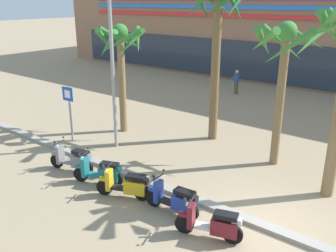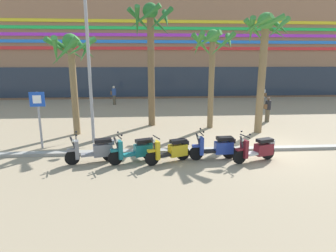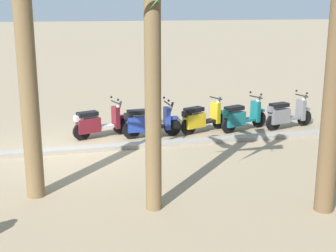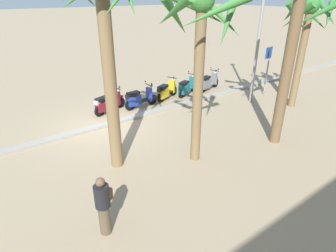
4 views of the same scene
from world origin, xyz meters
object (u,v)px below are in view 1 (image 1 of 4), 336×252
palm_tree_mid_walkway (121,51)px  palm_tree_far_corner (284,57)px  palm_tree_near_sign (217,26)px  street_lamp (111,42)px  scooter_teal_lead_nearest (102,172)px  scooter_grey_mid_rear (74,160)px  scooter_maroon_gap_after_mid (214,224)px  scooter_yellow_tail_end (127,185)px  crossing_sign (69,107)px  scooter_blue_far_back (176,200)px  pedestrian_by_palm_tree (236,81)px

palm_tree_mid_walkway → palm_tree_far_corner: palm_tree_far_corner is taller
palm_tree_near_sign → street_lamp: bearing=-129.6°
scooter_teal_lead_nearest → palm_tree_mid_walkway: 6.22m
scooter_grey_mid_rear → scooter_maroon_gap_after_mid: same height
scooter_grey_mid_rear → scooter_teal_lead_nearest: (1.50, -0.07, -0.01)m
scooter_yellow_tail_end → crossing_sign: size_ratio=0.70×
scooter_blue_far_back → street_lamp: 6.85m
scooter_grey_mid_rear → palm_tree_far_corner: palm_tree_far_corner is taller
scooter_teal_lead_nearest → street_lamp: 5.11m
scooter_yellow_tail_end → street_lamp: bearing=140.0°
scooter_maroon_gap_after_mid → palm_tree_mid_walkway: size_ratio=0.36×
scooter_grey_mid_rear → street_lamp: size_ratio=0.25×
scooter_teal_lead_nearest → palm_tree_near_sign: (0.70, 5.95, 4.41)m
scooter_teal_lead_nearest → scooter_grey_mid_rear: bearing=177.3°
scooter_teal_lead_nearest → palm_tree_mid_walkway: bearing=126.3°
palm_tree_far_corner → palm_tree_near_sign: bearing=165.2°
scooter_yellow_tail_end → street_lamp: (-3.30, 2.77, 3.87)m
palm_tree_near_sign → pedestrian_by_palm_tree: size_ratio=4.22×
scooter_maroon_gap_after_mid → crossing_sign: 8.88m
scooter_grey_mid_rear → palm_tree_mid_walkway: size_ratio=0.37×
palm_tree_mid_walkway → scooter_grey_mid_rear: bearing=-68.8°
scooter_yellow_tail_end → crossing_sign: (-5.35, 2.08, 1.06)m
crossing_sign → pedestrian_by_palm_tree: crossing_sign is taller
scooter_blue_far_back → scooter_yellow_tail_end: bearing=-173.7°
scooter_maroon_gap_after_mid → palm_tree_near_sign: size_ratio=0.27×
scooter_blue_far_back → pedestrian_by_palm_tree: 14.74m
scooter_grey_mid_rear → scooter_maroon_gap_after_mid: bearing=-3.1°
scooter_yellow_tail_end → scooter_grey_mid_rear: bearing=176.1°
palm_tree_mid_walkway → pedestrian_by_palm_tree: (0.81, 9.56, -2.90)m
palm_tree_far_corner → pedestrian_by_palm_tree: bearing=125.4°
scooter_maroon_gap_after_mid → palm_tree_far_corner: bearing=96.5°
palm_tree_near_sign → street_lamp: 4.30m
crossing_sign → palm_tree_mid_walkway: size_ratio=0.49×
palm_tree_mid_walkway → palm_tree_near_sign: size_ratio=0.74×
scooter_teal_lead_nearest → palm_tree_near_sign: size_ratio=0.26×
street_lamp → pedestrian_by_palm_tree: bearing=91.5°
crossing_sign → scooter_blue_far_back: bearing=-14.9°
palm_tree_mid_walkway → palm_tree_near_sign: palm_tree_near_sign is taller
pedestrian_by_palm_tree → scooter_blue_far_back: bearing=-68.8°
scooter_blue_far_back → palm_tree_far_corner: palm_tree_far_corner is taller
palm_tree_near_sign → palm_tree_mid_walkway: bearing=-156.2°
scooter_maroon_gap_after_mid → crossing_sign: bearing=165.5°
crossing_sign → pedestrian_by_palm_tree: 12.00m
scooter_maroon_gap_after_mid → pedestrian_by_palm_tree: bearing=115.8°
palm_tree_mid_walkway → palm_tree_near_sign: (3.82, 1.69, 1.14)m
palm_tree_far_corner → pedestrian_by_palm_tree: size_ratio=3.32×
scooter_blue_far_back → palm_tree_mid_walkway: (-6.14, 4.19, 3.26)m
scooter_grey_mid_rear → crossing_sign: crossing_sign is taller
palm_tree_far_corner → pedestrian_by_palm_tree: (-6.18, 8.71, -3.17)m
scooter_blue_far_back → palm_tree_near_sign: palm_tree_near_sign is taller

